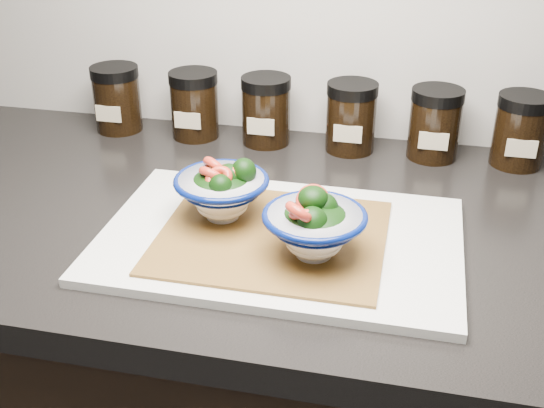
% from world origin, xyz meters
% --- Properties ---
extents(countertop, '(3.50, 0.60, 0.04)m').
position_xyz_m(countertop, '(0.00, 1.45, 0.88)').
color(countertop, black).
rests_on(countertop, cabinet).
extents(cutting_board, '(0.45, 0.30, 0.01)m').
position_xyz_m(cutting_board, '(-0.05, 1.37, 0.91)').
color(cutting_board, silver).
rests_on(cutting_board, countertop).
extents(bamboo_mat, '(0.28, 0.24, 0.00)m').
position_xyz_m(bamboo_mat, '(-0.06, 1.37, 0.91)').
color(bamboo_mat, olive).
rests_on(bamboo_mat, cutting_board).
extents(bowl_left, '(0.12, 0.12, 0.08)m').
position_xyz_m(bowl_left, '(-0.14, 1.40, 0.95)').
color(bowl_left, white).
rests_on(bowl_left, bamboo_mat).
extents(bowl_right, '(0.12, 0.12, 0.09)m').
position_xyz_m(bowl_right, '(-0.01, 1.33, 0.95)').
color(bowl_right, white).
rests_on(bowl_right, bamboo_mat).
extents(spice_jar_a, '(0.08, 0.08, 0.11)m').
position_xyz_m(spice_jar_a, '(-0.41, 1.69, 0.96)').
color(spice_jar_a, black).
rests_on(spice_jar_a, countertop).
extents(spice_jar_b, '(0.08, 0.08, 0.11)m').
position_xyz_m(spice_jar_b, '(-0.27, 1.69, 0.96)').
color(spice_jar_b, black).
rests_on(spice_jar_b, countertop).
extents(spice_jar_c, '(0.08, 0.08, 0.11)m').
position_xyz_m(spice_jar_c, '(-0.15, 1.69, 0.96)').
color(spice_jar_c, black).
rests_on(spice_jar_c, countertop).
extents(spice_jar_d, '(0.08, 0.08, 0.11)m').
position_xyz_m(spice_jar_d, '(-0.01, 1.69, 0.96)').
color(spice_jar_d, black).
rests_on(spice_jar_d, countertop).
extents(spice_jar_e, '(0.08, 0.08, 0.11)m').
position_xyz_m(spice_jar_e, '(0.13, 1.69, 0.96)').
color(spice_jar_e, black).
rests_on(spice_jar_e, countertop).
extents(spice_jar_f, '(0.08, 0.08, 0.11)m').
position_xyz_m(spice_jar_f, '(0.26, 1.69, 0.96)').
color(spice_jar_f, black).
rests_on(spice_jar_f, countertop).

